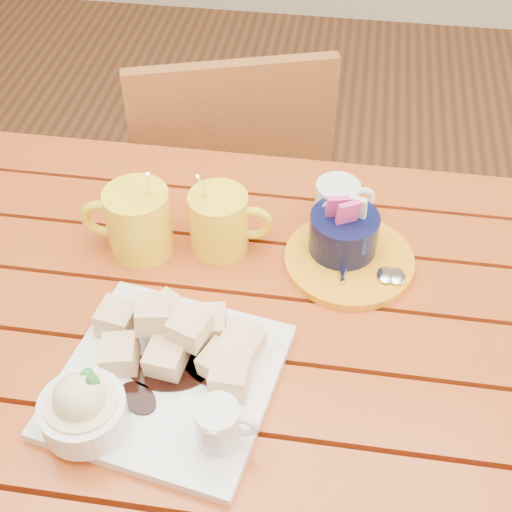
% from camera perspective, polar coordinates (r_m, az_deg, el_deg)
% --- Properties ---
extents(table, '(1.20, 0.79, 0.75)m').
position_cam_1_polar(table, '(1.10, -3.51, -8.76)').
color(table, '#A33315').
rests_on(table, ground).
extents(dessert_plate, '(0.31, 0.31, 0.11)m').
position_cam_1_polar(dessert_plate, '(0.92, -8.37, -9.69)').
color(dessert_plate, white).
rests_on(dessert_plate, table).
extents(coffee_mug_left, '(0.14, 0.10, 0.16)m').
position_cam_1_polar(coffee_mug_left, '(1.09, -9.52, 2.82)').
color(coffee_mug_left, yellow).
rests_on(coffee_mug_left, table).
extents(coffee_mug_right, '(0.13, 0.09, 0.15)m').
position_cam_1_polar(coffee_mug_right, '(1.08, -2.84, 2.79)').
color(coffee_mug_right, yellow).
rests_on(coffee_mug_right, table).
extents(cream_pitcher, '(0.10, 0.09, 0.08)m').
position_cam_1_polar(cream_pitcher, '(1.13, 6.58, 4.11)').
color(cream_pitcher, white).
rests_on(cream_pitcher, table).
extents(sugar_caddy, '(0.10, 0.10, 0.11)m').
position_cam_1_polar(sugar_caddy, '(1.09, 7.01, 1.72)').
color(sugar_caddy, '#0B0F33').
rests_on(sugar_caddy, table).
extents(orange_saucer, '(0.20, 0.20, 0.02)m').
position_cam_1_polar(orange_saucer, '(1.09, 7.53, -0.35)').
color(orange_saucer, orange).
rests_on(orange_saucer, table).
extents(chair_far, '(0.51, 0.51, 0.86)m').
position_cam_1_polar(chair_far, '(1.65, -2.15, 5.43)').
color(chair_far, brown).
rests_on(chair_far, ground).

